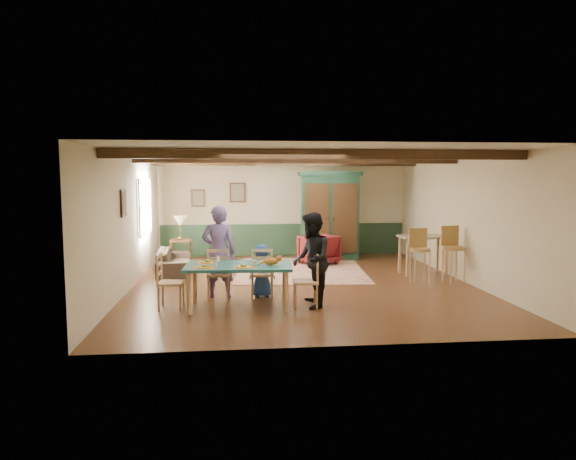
{
  "coord_description": "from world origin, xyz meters",
  "views": [
    {
      "loc": [
        -1.39,
        -10.53,
        2.26
      ],
      "look_at": [
        -0.3,
        -0.06,
        1.15
      ],
      "focal_mm": 32.0,
      "sensor_mm": 36.0,
      "label": 1
    }
  ],
  "objects": [
    {
      "name": "floor",
      "position": [
        0.0,
        0.0,
        0.0
      ],
      "size": [
        8.0,
        8.0,
        0.0
      ],
      "primitive_type": "plane",
      "color": "#462513",
      "rests_on": "ground"
    },
    {
      "name": "wall_back",
      "position": [
        0.0,
        4.0,
        1.35
      ],
      "size": [
        7.0,
        0.02,
        2.7
      ],
      "primitive_type": "cube",
      "color": "beige",
      "rests_on": "floor"
    },
    {
      "name": "wall_left",
      "position": [
        -3.5,
        0.0,
        1.35
      ],
      "size": [
        0.02,
        8.0,
        2.7
      ],
      "primitive_type": "cube",
      "color": "beige",
      "rests_on": "floor"
    },
    {
      "name": "wall_right",
      "position": [
        3.5,
        0.0,
        1.35
      ],
      "size": [
        0.02,
        8.0,
        2.7
      ],
      "primitive_type": "cube",
      "color": "beige",
      "rests_on": "floor"
    },
    {
      "name": "ceiling",
      "position": [
        0.0,
        0.0,
        2.7
      ],
      "size": [
        7.0,
        8.0,
        0.02
      ],
      "primitive_type": "cube",
      "color": "silver",
      "rests_on": "wall_back"
    },
    {
      "name": "wainscot_back",
      "position": [
        0.0,
        3.98,
        0.45
      ],
      "size": [
        6.95,
        0.03,
        0.9
      ],
      "primitive_type": "cube",
      "color": "#1D3521",
      "rests_on": "floor"
    },
    {
      "name": "ceiling_beam_front",
      "position": [
        0.0,
        -2.3,
        2.61
      ],
      "size": [
        6.95,
        0.16,
        0.16
      ],
      "primitive_type": "cube",
      "color": "black",
      "rests_on": "ceiling"
    },
    {
      "name": "ceiling_beam_mid",
      "position": [
        0.0,
        0.4,
        2.61
      ],
      "size": [
        6.95,
        0.16,
        0.16
      ],
      "primitive_type": "cube",
      "color": "black",
      "rests_on": "ceiling"
    },
    {
      "name": "ceiling_beam_back",
      "position": [
        0.0,
        3.0,
        2.61
      ],
      "size": [
        6.95,
        0.16,
        0.16
      ],
      "primitive_type": "cube",
      "color": "black",
      "rests_on": "ceiling"
    },
    {
      "name": "window_left",
      "position": [
        -3.47,
        1.7,
        1.55
      ],
      "size": [
        0.06,
        1.6,
        1.3
      ],
      "primitive_type": null,
      "color": "white",
      "rests_on": "wall_left"
    },
    {
      "name": "picture_left_wall",
      "position": [
        -3.47,
        -0.6,
        1.75
      ],
      "size": [
        0.04,
        0.42,
        0.52
      ],
      "primitive_type": null,
      "color": "gray",
      "rests_on": "wall_left"
    },
    {
      "name": "picture_back_a",
      "position": [
        -1.3,
        3.97,
        1.8
      ],
      "size": [
        0.45,
        0.04,
        0.55
      ],
      "primitive_type": null,
      "color": "gray",
      "rests_on": "wall_back"
    },
    {
      "name": "picture_back_b",
      "position": [
        -2.4,
        3.97,
        1.65
      ],
      "size": [
        0.38,
        0.04,
        0.48
      ],
      "primitive_type": null,
      "color": "gray",
      "rests_on": "wall_back"
    },
    {
      "name": "dining_table",
      "position": [
        -1.33,
        -1.86,
        0.37
      ],
      "size": [
        1.85,
        1.1,
        0.75
      ],
      "primitive_type": null,
      "rotation": [
        0.0,
        0.0,
        -0.05
      ],
      "color": "#1D5C5B",
      "rests_on": "floor"
    },
    {
      "name": "dining_chair_far_left",
      "position": [
        -1.69,
        -1.12,
        0.47
      ],
      "size": [
        0.44,
        0.46,
        0.95
      ],
      "primitive_type": null,
      "rotation": [
        0.0,
        0.0,
        3.09
      ],
      "color": "tan",
      "rests_on": "floor"
    },
    {
      "name": "dining_chair_far_right",
      "position": [
        -0.9,
        -1.16,
        0.47
      ],
      "size": [
        0.44,
        0.46,
        0.95
      ],
      "primitive_type": null,
      "rotation": [
        0.0,
        0.0,
        3.09
      ],
      "color": "tan",
      "rests_on": "floor"
    },
    {
      "name": "dining_chair_end_left",
      "position": [
        -2.48,
        -1.79,
        0.47
      ],
      "size": [
        0.46,
        0.44,
        0.95
      ],
      "primitive_type": null,
      "rotation": [
        0.0,
        0.0,
        1.52
      ],
      "color": "tan",
      "rests_on": "floor"
    },
    {
      "name": "dining_chair_end_right",
      "position": [
        -0.19,
        -1.92,
        0.47
      ],
      "size": [
        0.46,
        0.44,
        0.95
      ],
      "primitive_type": null,
      "rotation": [
        0.0,
        0.0,
        -1.63
      ],
      "color": "tan",
      "rests_on": "floor"
    },
    {
      "name": "person_man",
      "position": [
        -1.69,
        -1.04,
        0.86
      ],
      "size": [
        0.65,
        0.45,
        1.72
      ],
      "primitive_type": "imported",
      "rotation": [
        0.0,
        0.0,
        3.09
      ],
      "color": "#70599A",
      "rests_on": "floor"
    },
    {
      "name": "person_woman",
      "position": [
        -0.09,
        -1.92,
        0.82
      ],
      "size": [
        0.67,
        0.83,
        1.65
      ],
      "primitive_type": "imported",
      "rotation": [
        0.0,
        0.0,
        -1.63
      ],
      "color": "black",
      "rests_on": "floor"
    },
    {
      "name": "person_child",
      "position": [
        -0.89,
        -1.08,
        0.5
      ],
      "size": [
        0.51,
        0.35,
        1.0
      ],
      "primitive_type": "imported",
      "rotation": [
        0.0,
        0.0,
        3.09
      ],
      "color": "#254994",
      "rests_on": "floor"
    },
    {
      "name": "cat",
      "position": [
        -0.79,
        -1.99,
        0.84
      ],
      "size": [
        0.37,
        0.16,
        0.18
      ],
      "primitive_type": null,
      "rotation": [
        0.0,
        0.0,
        -0.05
      ],
      "color": "#C87123",
      "rests_on": "dining_table"
    },
    {
      "name": "place_setting_near_left",
      "position": [
        -1.9,
        -2.08,
        0.8
      ],
      "size": [
        0.42,
        0.32,
        0.11
      ],
      "primitive_type": null,
      "rotation": [
        0.0,
        0.0,
        -0.05
      ],
      "color": "yellow",
      "rests_on": "dining_table"
    },
    {
      "name": "place_setting_near_center",
      "position": [
        -1.25,
        -2.11,
        0.8
      ],
      "size": [
        0.42,
        0.32,
        0.11
      ],
      "primitive_type": null,
      "rotation": [
        0.0,
        0.0,
        -0.05
      ],
      "color": "yellow",
      "rests_on": "dining_table"
    },
    {
      "name": "place_setting_far_left",
      "position": [
        -1.87,
        -1.58,
        0.8
      ],
      "size": [
        0.42,
        0.32,
        0.11
      ],
      "primitive_type": null,
      "rotation": [
        0.0,
        0.0,
        -0.05
      ],
      "color": "yellow",
      "rests_on": "dining_table"
    },
    {
      "name": "place_setting_far_right",
      "position": [
        -0.77,
        -1.64,
        0.8
      ],
      "size": [
        0.42,
        0.32,
        0.11
      ],
      "primitive_type": null,
      "rotation": [
        0.0,
        0.0,
        -0.05
      ],
      "color": "yellow",
      "rests_on": "dining_table"
    },
    {
      "name": "area_rug",
      "position": [
        0.18,
        1.63,
        0.01
      ],
      "size": [
        3.29,
        3.8,
        0.01
      ],
      "primitive_type": "cube",
      "rotation": [
        0.0,
        0.0,
        -0.09
      ],
      "color": "beige",
      "rests_on": "floor"
    },
    {
      "name": "armoire",
      "position": [
        1.17,
        3.13,
        1.19
      ],
      "size": [
        1.72,
        0.77,
        2.38
      ],
      "primitive_type": "cube",
      "rotation": [
        0.0,
        0.0,
        -0.06
      ],
      "color": "#143221",
      "rests_on": "floor"
    },
    {
      "name": "armchair",
      "position": [
        0.75,
        2.37,
        0.38
      ],
      "size": [
        1.14,
        1.15,
        0.76
      ],
      "primitive_type": "imported",
      "rotation": [
        0.0,
        0.0,
        -2.55
      ],
      "color": "#430D11",
      "rests_on": "floor"
    },
    {
      "name": "sofa",
      "position": [
        -2.81,
        1.53,
        0.27
      ],
      "size": [
        0.86,
        1.92,
        0.55
      ],
      "primitive_type": "imported",
      "rotation": [
        0.0,
        0.0,
        1.64
      ],
      "color": "#3A2E24",
      "rests_on": "floor"
    },
    {
      "name": "end_table",
      "position": [
        -2.76,
        2.55,
        0.33
      ],
      "size": [
        0.56,
        0.56,
        0.66
      ],
      "primitive_type": null,
      "rotation": [
        0.0,
        0.0,
        0.05
      ],
      "color": "black",
      "rests_on": "floor"
    },
    {
      "name": "table_lamp",
      "position": [
        -2.76,
        2.55,
        0.96
      ],
      "size": [
        0.34,
        0.34,
        0.6
      ],
      "primitive_type": null,
      "rotation": [
        0.0,
        0.0,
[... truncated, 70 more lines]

